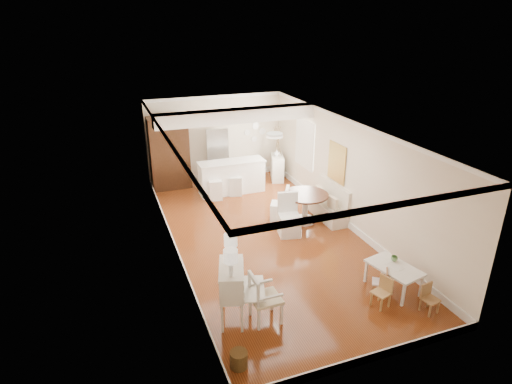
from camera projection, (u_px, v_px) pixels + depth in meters
room at (262, 158)px, 10.27m from camera, size 9.00×9.04×2.82m
secretary_bureau at (232, 293)px, 7.66m from camera, size 1.07×1.09×1.09m
gustavian_armchair at (266, 297)px, 7.64m from camera, size 0.57×0.57×0.97m
wicker_basket at (239, 359)px, 6.72m from camera, size 0.30×0.30×0.28m
kids_table at (393, 278)px, 8.59m from camera, size 0.85×1.17×0.53m
kids_chair_a at (381, 292)px, 8.07m from camera, size 0.37×0.37×0.62m
kids_chair_b at (379, 282)px, 8.44m from camera, size 0.38×0.38×0.57m
kids_chair_c at (430, 299)px, 7.91m from camera, size 0.32×0.32×0.58m
banquette at (327, 201)px, 11.62m from camera, size 0.52×1.60×0.98m
dining_table at (305, 208)px, 11.36m from camera, size 1.51×1.51×0.82m
slip_chair_near at (289, 215)px, 10.65m from camera, size 0.61×0.62×1.07m
slip_chair_far at (280, 203)px, 11.49m from camera, size 0.62×0.62×0.94m
breakfast_counter at (232, 177)px, 13.25m from camera, size 2.05×0.65×1.03m
bar_stool_left at (215, 184)px, 12.78m from camera, size 0.44×0.44×0.96m
bar_stool_right at (235, 180)px, 13.09m from camera, size 0.47×0.47×0.96m
pantry_cabinet at (169, 153)px, 13.40m from camera, size 1.20×0.60×2.30m
fridge at (228, 155)px, 14.08m from camera, size 0.75×0.65×1.80m
sideboard at (277, 168)px, 14.36m from camera, size 0.63×0.95×0.83m
pencil_cup at (394, 259)px, 8.67m from camera, size 0.16×0.16×0.11m
branch_vase at (277, 153)px, 14.16m from camera, size 0.27×0.27×0.22m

